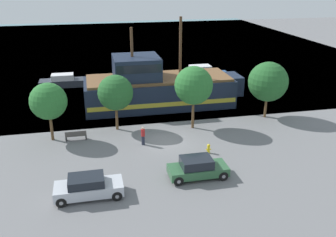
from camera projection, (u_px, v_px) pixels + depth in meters
ground_plane at (167, 140)px, 31.87m from camera, size 160.00×160.00×0.00m
water_surface at (119, 47)px, 71.90m from camera, size 80.00×80.00×0.00m
pirate_ship at (157, 88)px, 39.56m from camera, size 16.77×5.72×9.24m
moored_boat_dockside at (66, 81)px, 46.92m from camera, size 6.70×2.06×1.54m
moored_boat_outer at (203, 75)px, 48.82m from camera, size 6.65×2.23×2.12m
parked_car_curb_front at (197, 168)px, 25.91m from camera, size 4.11×1.84×1.49m
parked_car_curb_mid at (88, 187)px, 23.63m from camera, size 4.29×1.83×1.47m
fire_hydrant at (209, 148)px, 29.52m from camera, size 0.42×0.25×0.76m
bench_promenade_east at (76, 135)px, 31.75m from camera, size 1.77×0.45×0.85m
pedestrian_walking_near at (143, 136)px, 30.82m from camera, size 0.32×0.32×1.59m
tree_row_east at (48, 101)px, 30.75m from camera, size 3.07×3.07×5.01m
tree_row_mideast at (115, 93)px, 32.88m from camera, size 3.14×3.14×5.07m
tree_row_midwest at (194, 85)px, 33.02m from camera, size 3.42×3.42×5.76m
tree_row_west at (268, 82)px, 35.71m from camera, size 3.80×3.80×5.51m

